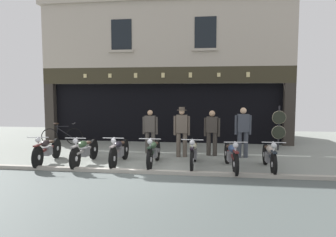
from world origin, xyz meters
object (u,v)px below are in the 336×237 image
at_px(shopkeeper_center, 182,129).
at_px(tyre_sign_pole, 279,125).
at_px(motorcycle_far_right, 269,156).
at_px(advert_board_near, 108,101).
at_px(salesman_left, 150,130).
at_px(motorcycle_left, 85,150).
at_px(motorcycle_center_left, 119,151).
at_px(motorcycle_right, 231,155).
at_px(motorcycle_center_right, 193,152).
at_px(assistant_far_right, 243,130).
at_px(motorcycle_far_left, 47,150).
at_px(motorcycle_center, 154,151).
at_px(salesman_right, 212,131).
at_px(leaning_bicycle, 62,136).

xyz_separation_m(shopkeeper_center, tyre_sign_pole, (3.57, 1.63, 0.01)).
xyz_separation_m(motorcycle_far_right, advert_board_near, (-6.27, 4.51, 1.41)).
xyz_separation_m(salesman_left, advert_board_near, (-2.45, 2.58, 0.97)).
relative_size(motorcycle_left, tyre_sign_pole, 1.23).
relative_size(motorcycle_left, motorcycle_center_left, 1.02).
height_order(motorcycle_far_right, advert_board_near, advert_board_near).
relative_size(motorcycle_right, motorcycle_far_right, 1.07).
bearing_deg(motorcycle_center_right, tyre_sign_pole, -135.42).
bearing_deg(assistant_far_right, motorcycle_far_right, 102.72).
distance_m(motorcycle_center_left, motorcycle_far_right, 4.44).
bearing_deg(motorcycle_center_left, tyre_sign_pole, -152.22).
xyz_separation_m(motorcycle_far_left, shopkeeper_center, (4.09, 1.47, 0.52)).
height_order(motorcycle_center_left, advert_board_near, advert_board_near).
distance_m(motorcycle_center, shopkeeper_center, 1.61).
bearing_deg(motorcycle_left, salesman_right, -155.73).
distance_m(motorcycle_far_right, salesman_right, 2.44).
xyz_separation_m(motorcycle_right, salesman_right, (-0.52, 1.86, 0.45)).
relative_size(motorcycle_center_left, advert_board_near, 1.89).
bearing_deg(motorcycle_center_right, salesman_left, -46.68).
relative_size(salesman_left, advert_board_near, 1.46).
xyz_separation_m(salesman_right, advert_board_near, (-4.67, 2.72, 0.96)).
xyz_separation_m(motorcycle_far_right, leaning_bicycle, (-7.90, 3.24, -0.04)).
relative_size(motorcycle_center, leaning_bicycle, 1.20).
relative_size(motorcycle_center_right, assistant_far_right, 1.20).
bearing_deg(salesman_right, leaning_bicycle, -5.23).
relative_size(motorcycle_right, salesman_left, 1.31).
xyz_separation_m(salesman_left, shopkeeper_center, (1.19, -0.49, 0.08)).
relative_size(motorcycle_center_left, assistant_far_right, 1.20).
relative_size(salesman_left, assistant_far_right, 0.92).
distance_m(tyre_sign_pole, leaning_bicycle, 8.86).
bearing_deg(salesman_right, motorcycle_center_left, 38.45).
xyz_separation_m(salesman_right, assistant_far_right, (1.04, -0.18, 0.07)).
distance_m(motorcycle_far_left, tyre_sign_pole, 8.28).
xyz_separation_m(shopkeeper_center, advert_board_near, (-3.64, 3.06, 0.88)).
bearing_deg(advert_board_near, motorcycle_center_left, -67.40).
relative_size(motorcycle_far_right, leaning_bicycle, 1.13).
distance_m(motorcycle_far_right, leaning_bicycle, 8.54).
bearing_deg(motorcycle_center_left, motorcycle_right, 175.89).
height_order(advert_board_near, leaning_bicycle, advert_board_near).
height_order(salesman_left, salesman_right, salesman_right).
bearing_deg(salesman_left, motorcycle_center_left, 72.76).
relative_size(motorcycle_far_left, advert_board_near, 1.92).
bearing_deg(assistant_far_right, salesman_right, -16.35).
relative_size(motorcycle_far_left, motorcycle_center_right, 1.02).
xyz_separation_m(assistant_far_right, advert_board_near, (-5.70, 2.90, 0.88)).
bearing_deg(salesman_right, motorcycle_left, 32.43).
xyz_separation_m(motorcycle_right, shopkeeper_center, (-1.55, 1.52, 0.53)).
xyz_separation_m(motorcycle_far_right, assistant_far_right, (-0.56, 1.61, 0.53)).
bearing_deg(assistant_far_right, motorcycle_center_left, 14.73).
bearing_deg(tyre_sign_pole, salesman_left, -166.49).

